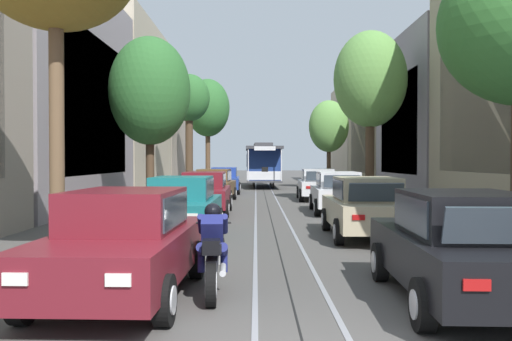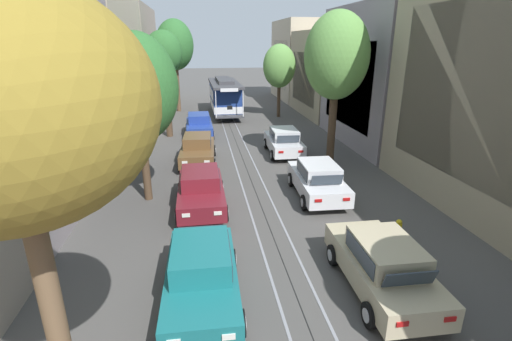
{
  "view_description": "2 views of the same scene",
  "coord_description": "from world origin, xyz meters",
  "px_view_note": "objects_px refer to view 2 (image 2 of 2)",
  "views": [
    {
      "loc": [
        -0.52,
        -5.12,
        2.02
      ],
      "look_at": [
        -0.6,
        21.07,
        1.52
      ],
      "focal_mm": 37.81,
      "sensor_mm": 36.0,
      "label": 1
    },
    {
      "loc": [
        -2.32,
        0.97,
        6.51
      ],
      "look_at": [
        0.0,
        16.27,
        1.09
      ],
      "focal_mm": 25.86,
      "sensor_mm": 36.0,
      "label": 2
    }
  ],
  "objects_px": {
    "parked_car_blue_fifth_left": "(199,125)",
    "parked_car_white_fourth_right": "(284,141)",
    "parked_car_white_mid_right": "(318,179)",
    "cable_car_trolley": "(225,96)",
    "parked_car_maroon_mid_left": "(201,190)",
    "parked_car_beige_second_right": "(382,265)",
    "street_tree_kerb_left_mid": "(164,55)",
    "street_tree_kerb_right_second": "(337,57)",
    "street_tree_kerb_right_mid": "(279,66)",
    "street_tree_kerb_left_near": "(8,110)",
    "parked_car_teal_second_left": "(202,274)",
    "street_tree_kerb_left_fourth": "(175,45)",
    "parked_car_brown_fourth_left": "(198,149)",
    "fire_hydrant": "(398,231)",
    "street_tree_kerb_left_second": "(137,89)"
  },
  "relations": [
    {
      "from": "parked_car_maroon_mid_left",
      "to": "parked_car_beige_second_right",
      "type": "distance_m",
      "value": 7.81
    },
    {
      "from": "parked_car_white_mid_right",
      "to": "street_tree_kerb_left_fourth",
      "type": "height_order",
      "value": "street_tree_kerb_left_fourth"
    },
    {
      "from": "parked_car_beige_second_right",
      "to": "fire_hydrant",
      "type": "distance_m",
      "value": 2.98
    },
    {
      "from": "cable_car_trolley",
      "to": "street_tree_kerb_left_second",
      "type": "bearing_deg",
      "value": -103.59
    },
    {
      "from": "parked_car_white_fourth_right",
      "to": "street_tree_kerb_left_fourth",
      "type": "distance_m",
      "value": 18.32
    },
    {
      "from": "parked_car_blue_fifth_left",
      "to": "fire_hydrant",
      "type": "height_order",
      "value": "parked_car_blue_fifth_left"
    },
    {
      "from": "street_tree_kerb_left_mid",
      "to": "parked_car_brown_fourth_left",
      "type": "bearing_deg",
      "value": -73.0
    },
    {
      "from": "parked_car_white_fourth_right",
      "to": "street_tree_kerb_left_second",
      "type": "xyz_separation_m",
      "value": [
        -7.34,
        -5.82,
        3.96
      ]
    },
    {
      "from": "street_tree_kerb_right_second",
      "to": "fire_hydrant",
      "type": "relative_size",
      "value": 9.6
    },
    {
      "from": "street_tree_kerb_right_second",
      "to": "street_tree_kerb_right_mid",
      "type": "distance_m",
      "value": 13.85
    },
    {
      "from": "parked_car_blue_fifth_left",
      "to": "parked_car_white_fourth_right",
      "type": "distance_m",
      "value": 7.46
    },
    {
      "from": "parked_car_blue_fifth_left",
      "to": "parked_car_white_mid_right",
      "type": "distance_m",
      "value": 13.16
    },
    {
      "from": "street_tree_kerb_left_fourth",
      "to": "street_tree_kerb_right_second",
      "type": "height_order",
      "value": "street_tree_kerb_left_fourth"
    },
    {
      "from": "parked_car_brown_fourth_left",
      "to": "parked_car_beige_second_right",
      "type": "bearing_deg",
      "value": -68.04
    },
    {
      "from": "parked_car_maroon_mid_left",
      "to": "street_tree_kerb_left_near",
      "type": "distance_m",
      "value": 11.24
    },
    {
      "from": "parked_car_maroon_mid_left",
      "to": "parked_car_brown_fourth_left",
      "type": "xyz_separation_m",
      "value": [
        -0.11,
        6.07,
        0.0
      ]
    },
    {
      "from": "parked_car_brown_fourth_left",
      "to": "cable_car_trolley",
      "type": "relative_size",
      "value": 0.48
    },
    {
      "from": "street_tree_kerb_left_fourth",
      "to": "parked_car_brown_fourth_left",
      "type": "bearing_deg",
      "value": -83.92
    },
    {
      "from": "parked_car_beige_second_right",
      "to": "street_tree_kerb_left_mid",
      "type": "height_order",
      "value": "street_tree_kerb_left_mid"
    },
    {
      "from": "street_tree_kerb_right_second",
      "to": "cable_car_trolley",
      "type": "relative_size",
      "value": 0.88
    },
    {
      "from": "street_tree_kerb_right_mid",
      "to": "fire_hydrant",
      "type": "bearing_deg",
      "value": -91.55
    },
    {
      "from": "parked_car_white_fourth_right",
      "to": "cable_car_trolley",
      "type": "bearing_deg",
      "value": 100.65
    },
    {
      "from": "parked_car_brown_fourth_left",
      "to": "fire_hydrant",
      "type": "height_order",
      "value": "parked_car_brown_fourth_left"
    },
    {
      "from": "parked_car_teal_second_left",
      "to": "parked_car_white_mid_right",
      "type": "xyz_separation_m",
      "value": [
        5.12,
        6.27,
        0.0
      ]
    },
    {
      "from": "parked_car_white_fourth_right",
      "to": "fire_hydrant",
      "type": "height_order",
      "value": "parked_car_white_fourth_right"
    },
    {
      "from": "parked_car_brown_fourth_left",
      "to": "parked_car_white_mid_right",
      "type": "bearing_deg",
      "value": -47.45
    },
    {
      "from": "street_tree_kerb_right_second",
      "to": "street_tree_kerb_left_fourth",
      "type": "bearing_deg",
      "value": 116.96
    },
    {
      "from": "street_tree_kerb_left_near",
      "to": "street_tree_kerb_right_mid",
      "type": "distance_m",
      "value": 30.12
    },
    {
      "from": "parked_car_teal_second_left",
      "to": "street_tree_kerb_left_mid",
      "type": "distance_m",
      "value": 19.28
    },
    {
      "from": "parked_car_teal_second_left",
      "to": "parked_car_blue_fifth_left",
      "type": "xyz_separation_m",
      "value": [
        0.04,
        18.41,
        0.0
      ]
    },
    {
      "from": "parked_car_brown_fourth_left",
      "to": "street_tree_kerb_left_second",
      "type": "relative_size",
      "value": 0.64
    },
    {
      "from": "parked_car_white_mid_right",
      "to": "cable_car_trolley",
      "type": "xyz_separation_m",
      "value": [
        -2.61,
        20.46,
        0.86
      ]
    },
    {
      "from": "street_tree_kerb_left_near",
      "to": "parked_car_white_fourth_right",
      "type": "bearing_deg",
      "value": 67.76
    },
    {
      "from": "parked_car_white_fourth_right",
      "to": "parked_car_blue_fifth_left",
      "type": "bearing_deg",
      "value": 132.64
    },
    {
      "from": "parked_car_blue_fifth_left",
      "to": "cable_car_trolley",
      "type": "height_order",
      "value": "cable_car_trolley"
    },
    {
      "from": "parked_car_brown_fourth_left",
      "to": "street_tree_kerb_left_mid",
      "type": "distance_m",
      "value": 8.44
    },
    {
      "from": "parked_car_teal_second_left",
      "to": "parked_car_beige_second_right",
      "type": "height_order",
      "value": "same"
    },
    {
      "from": "parked_car_brown_fourth_left",
      "to": "fire_hydrant",
      "type": "relative_size",
      "value": 5.26
    },
    {
      "from": "parked_car_teal_second_left",
      "to": "street_tree_kerb_left_second",
      "type": "relative_size",
      "value": 0.63
    },
    {
      "from": "parked_car_maroon_mid_left",
      "to": "street_tree_kerb_left_near",
      "type": "height_order",
      "value": "street_tree_kerb_left_near"
    },
    {
      "from": "parked_car_maroon_mid_left",
      "to": "parked_car_white_fourth_right",
      "type": "height_order",
      "value": "same"
    },
    {
      "from": "parked_car_beige_second_right",
      "to": "cable_car_trolley",
      "type": "xyz_separation_m",
      "value": [
        -2.35,
        27.03,
        0.86
      ]
    },
    {
      "from": "parked_car_white_mid_right",
      "to": "parked_car_white_fourth_right",
      "type": "bearing_deg",
      "value": 90.16
    },
    {
      "from": "parked_car_blue_fifth_left",
      "to": "parked_car_white_fourth_right",
      "type": "height_order",
      "value": "same"
    },
    {
      "from": "parked_car_brown_fourth_left",
      "to": "parked_car_maroon_mid_left",
      "type": "bearing_deg",
      "value": -88.93
    },
    {
      "from": "parked_car_brown_fourth_left",
      "to": "street_tree_kerb_left_near",
      "type": "height_order",
      "value": "street_tree_kerb_left_near"
    },
    {
      "from": "street_tree_kerb_left_second",
      "to": "street_tree_kerb_right_second",
      "type": "distance_m",
      "value": 10.33
    },
    {
      "from": "parked_car_blue_fifth_left",
      "to": "street_tree_kerb_left_fourth",
      "type": "bearing_deg",
      "value": 100.37
    },
    {
      "from": "parked_car_blue_fifth_left",
      "to": "street_tree_kerb_left_mid",
      "type": "relative_size",
      "value": 0.6
    },
    {
      "from": "cable_car_trolley",
      "to": "fire_hydrant",
      "type": "distance_m",
      "value": 25.05
    }
  ]
}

